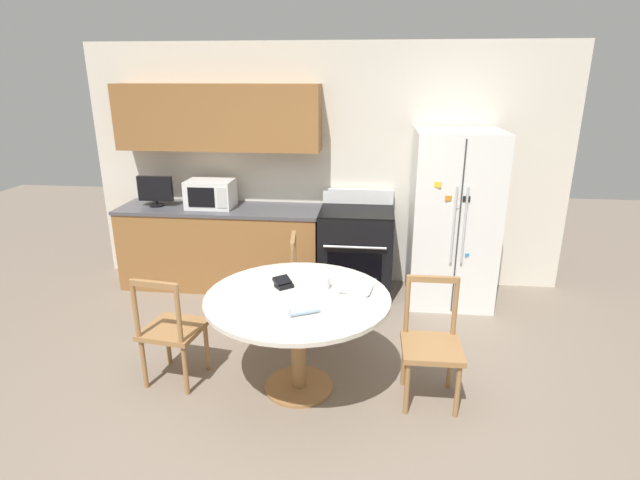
% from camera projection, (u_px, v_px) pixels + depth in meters
% --- Properties ---
extents(ground_plane, '(14.00, 14.00, 0.00)m').
position_uv_depth(ground_plane, '(286.00, 424.00, 3.41)').
color(ground_plane, gray).
extents(back_wall, '(5.20, 0.44, 2.60)m').
position_uv_depth(back_wall, '(297.00, 154.00, 5.43)').
color(back_wall, silver).
rests_on(back_wall, ground_plane).
extents(kitchen_counter, '(2.19, 0.64, 0.90)m').
position_uv_depth(kitchen_counter, '(222.00, 246.00, 5.54)').
color(kitchen_counter, '#936033').
rests_on(kitchen_counter, ground_plane).
extents(refrigerator, '(0.83, 0.81, 1.76)m').
position_uv_depth(refrigerator, '(453.00, 218.00, 5.06)').
color(refrigerator, white).
rests_on(refrigerator, ground_plane).
extents(oven_range, '(0.77, 0.68, 1.08)m').
position_uv_depth(oven_range, '(356.00, 251.00, 5.36)').
color(oven_range, black).
rests_on(oven_range, ground_plane).
extents(microwave, '(0.49, 0.36, 0.30)m').
position_uv_depth(microwave, '(211.00, 194.00, 5.37)').
color(microwave, white).
rests_on(microwave, kitchen_counter).
extents(countertop_tv, '(0.38, 0.16, 0.33)m').
position_uv_depth(countertop_tv, '(155.00, 190.00, 5.40)').
color(countertop_tv, black).
rests_on(countertop_tv, kitchen_counter).
extents(dining_table, '(1.34, 1.34, 0.77)m').
position_uv_depth(dining_table, '(298.00, 312.00, 3.61)').
color(dining_table, beige).
rests_on(dining_table, ground_plane).
extents(dining_chair_far, '(0.46, 0.46, 0.90)m').
position_uv_depth(dining_chair_far, '(311.00, 285.00, 4.58)').
color(dining_chair_far, '#9E7042').
rests_on(dining_chair_far, ground_plane).
extents(dining_chair_left, '(0.47, 0.47, 0.90)m').
position_uv_depth(dining_chair_left, '(171.00, 330.00, 3.77)').
color(dining_chair_left, '#9E7042').
rests_on(dining_chair_left, ground_plane).
extents(dining_chair_right, '(0.42, 0.42, 0.90)m').
position_uv_depth(dining_chair_right, '(431.00, 345.00, 3.56)').
color(dining_chair_right, '#9E7042').
rests_on(dining_chair_right, ground_plane).
extents(candle_glass, '(0.09, 0.09, 0.09)m').
position_uv_depth(candle_glass, '(324.00, 284.00, 3.68)').
color(candle_glass, silver).
rests_on(candle_glass, dining_table).
extents(folded_napkin, '(0.20, 0.14, 0.05)m').
position_uv_depth(folded_napkin, '(304.00, 311.00, 3.29)').
color(folded_napkin, '#A3BCDB').
rests_on(folded_napkin, dining_table).
extents(wallet, '(0.17, 0.17, 0.07)m').
position_uv_depth(wallet, '(283.00, 283.00, 3.71)').
color(wallet, black).
rests_on(wallet, dining_table).
extents(mail_stack, '(0.30, 0.35, 0.02)m').
position_uv_depth(mail_stack, '(358.00, 286.00, 3.70)').
color(mail_stack, white).
rests_on(mail_stack, dining_table).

